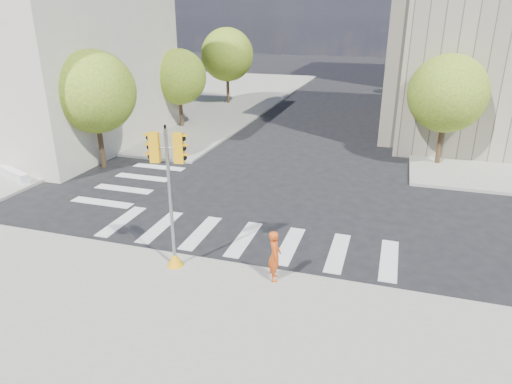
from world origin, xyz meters
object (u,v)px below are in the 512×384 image
Objects in this scene: photographer at (275,256)px; planter_wall at (0,168)px; traffic_signal at (171,210)px; lamp_near at (453,75)px; lamp_far at (439,56)px.

photographer is 17.80m from planter_wall.
planter_wall is (-13.39, 6.02, -1.82)m from traffic_signal.
lamp_near is 21.24m from traffic_signal.
traffic_signal reaches higher than planter_wall.
traffic_signal is at bearing -106.33° from lamp_far.
planter_wall is (-23.00, -12.77, -4.18)m from lamp_near.
lamp_near reaches higher than traffic_signal.
lamp_near and lamp_far have the same top height.
photographer is at bearing -8.00° from traffic_signal.
lamp_near is 1.35× the size of planter_wall.
traffic_signal is 0.81× the size of planter_wall.
lamp_near is 1.00× the size of lamp_far.
planter_wall is (-23.00, -26.77, -4.18)m from lamp_far.
lamp_far is 33.37m from photographer.
lamp_far is 1.35× the size of planter_wall.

